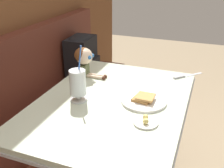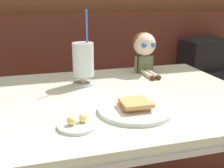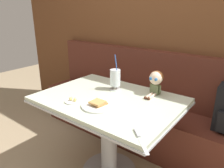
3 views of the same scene
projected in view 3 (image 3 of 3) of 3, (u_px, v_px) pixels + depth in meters
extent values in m
cube|color=brown|center=(161.00, 30.00, 2.19)|extent=(4.40, 0.08, 2.40)
cube|color=#512319|center=(143.00, 124.00, 2.30)|extent=(2.60, 0.48, 0.45)
cube|color=#512319|center=(154.00, 76.00, 2.28)|extent=(2.60, 0.10, 0.55)
cube|color=beige|center=(109.00, 99.00, 1.70)|extent=(1.10, 0.80, 0.03)
cube|color=#B7BABF|center=(109.00, 102.00, 1.70)|extent=(1.11, 0.81, 0.02)
cylinder|color=#A5A8AD|center=(109.00, 138.00, 1.81)|extent=(0.14, 0.14, 0.65)
cylinder|color=white|center=(99.00, 105.00, 1.54)|extent=(0.25, 0.25, 0.01)
cube|color=#B78447|center=(99.00, 103.00, 1.54)|extent=(0.11, 0.11, 0.01)
cube|color=tan|center=(98.00, 102.00, 1.52)|extent=(0.10, 0.10, 0.01)
cylinder|color=silver|center=(115.00, 89.00, 1.86)|extent=(0.10, 0.10, 0.01)
cylinder|color=silver|center=(115.00, 87.00, 1.85)|extent=(0.03, 0.03, 0.03)
cylinder|color=silver|center=(115.00, 78.00, 1.82)|extent=(0.09, 0.09, 0.14)
cylinder|color=brown|center=(115.00, 78.00, 1.82)|extent=(0.08, 0.08, 0.12)
cylinder|color=blue|center=(117.00, 67.00, 1.77)|extent=(0.02, 0.04, 0.22)
cylinder|color=white|center=(73.00, 101.00, 1.61)|extent=(0.12, 0.12, 0.01)
sphere|color=#F4E07A|center=(71.00, 99.00, 1.61)|extent=(0.03, 0.03, 0.03)
sphere|color=#F4E07A|center=(75.00, 100.00, 1.59)|extent=(0.03, 0.03, 0.03)
cube|color=silver|center=(144.00, 146.00, 1.09)|extent=(0.12, 0.11, 0.00)
cube|color=#B2B5BA|center=(137.00, 133.00, 1.20)|extent=(0.07, 0.07, 0.01)
cube|color=#5B6642|center=(155.00, 89.00, 1.75)|extent=(0.06, 0.04, 0.08)
sphere|color=beige|center=(156.00, 78.00, 1.71)|extent=(0.11, 0.11, 0.11)
ellipsoid|color=brown|center=(157.00, 77.00, 1.72)|extent=(0.11, 0.11, 0.10)
sphere|color=#2D6BB2|center=(151.00, 78.00, 1.69)|extent=(0.03, 0.03, 0.03)
sphere|color=#2D6BB2|center=(156.00, 80.00, 1.66)|extent=(0.03, 0.03, 0.03)
cylinder|color=beige|center=(149.00, 95.00, 1.70)|extent=(0.02, 0.12, 0.02)
cylinder|color=beige|center=(152.00, 96.00, 1.69)|extent=(0.02, 0.12, 0.02)
sphere|color=#4C2819|center=(145.00, 98.00, 1.66)|extent=(0.03, 0.03, 0.03)
sphere|color=#4C2819|center=(149.00, 99.00, 1.64)|extent=(0.03, 0.03, 0.03)
cylinder|color=#5B6642|center=(151.00, 88.00, 1.77)|extent=(0.02, 0.02, 0.07)
cylinder|color=#5B6642|center=(160.00, 90.00, 1.72)|extent=(0.02, 0.02, 0.07)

